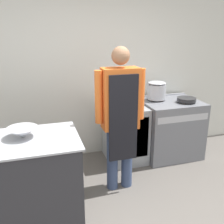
{
  "coord_description": "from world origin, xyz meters",
  "views": [
    {
      "loc": [
        -0.82,
        -1.83,
        1.98
      ],
      "look_at": [
        0.09,
        1.13,
        0.99
      ],
      "focal_mm": 42.0,
      "sensor_mm": 36.0,
      "label": 1
    }
  ],
  "objects_px": {
    "stock_pot": "(157,90)",
    "fridge_unit": "(125,133)",
    "person_cook": "(120,113)",
    "mixing_bowl": "(22,133)",
    "stove": "(170,128)",
    "saute_pan": "(186,99)"
  },
  "relations": [
    {
      "from": "fridge_unit",
      "to": "mixing_bowl",
      "type": "distance_m",
      "value": 1.78
    },
    {
      "from": "mixing_bowl",
      "to": "saute_pan",
      "type": "bearing_deg",
      "value": 16.77
    },
    {
      "from": "fridge_unit",
      "to": "person_cook",
      "type": "xyz_separation_m",
      "value": [
        -0.32,
        -0.71,
        0.58
      ]
    },
    {
      "from": "fridge_unit",
      "to": "mixing_bowl",
      "type": "relative_size",
      "value": 2.75
    },
    {
      "from": "stock_pot",
      "to": "saute_pan",
      "type": "height_order",
      "value": "stock_pot"
    },
    {
      "from": "person_cook",
      "to": "saute_pan",
      "type": "height_order",
      "value": "person_cook"
    },
    {
      "from": "person_cook",
      "to": "stock_pot",
      "type": "distance_m",
      "value": 1.16
    },
    {
      "from": "person_cook",
      "to": "mixing_bowl",
      "type": "xyz_separation_m",
      "value": [
        -1.11,
        -0.18,
        -0.05
      ]
    },
    {
      "from": "stove",
      "to": "mixing_bowl",
      "type": "bearing_deg",
      "value": -158.95
    },
    {
      "from": "stock_pot",
      "to": "fridge_unit",
      "type": "bearing_deg",
      "value": -172.47
    },
    {
      "from": "person_cook",
      "to": "saute_pan",
      "type": "xyz_separation_m",
      "value": [
        1.24,
        0.52,
        -0.07
      ]
    },
    {
      "from": "stove",
      "to": "stock_pot",
      "type": "relative_size",
      "value": 3.25
    },
    {
      "from": "fridge_unit",
      "to": "mixing_bowl",
      "type": "xyz_separation_m",
      "value": [
        -1.44,
        -0.9,
        0.53
      ]
    },
    {
      "from": "saute_pan",
      "to": "stock_pot",
      "type": "bearing_deg",
      "value": 145.74
    },
    {
      "from": "mixing_bowl",
      "to": "saute_pan",
      "type": "relative_size",
      "value": 1.11
    },
    {
      "from": "stove",
      "to": "fridge_unit",
      "type": "bearing_deg",
      "value": 175.39
    },
    {
      "from": "stove",
      "to": "fridge_unit",
      "type": "relative_size",
      "value": 1.06
    },
    {
      "from": "person_cook",
      "to": "saute_pan",
      "type": "bearing_deg",
      "value": 22.93
    },
    {
      "from": "stove",
      "to": "person_cook",
      "type": "bearing_deg",
      "value": -148.42
    },
    {
      "from": "fridge_unit",
      "to": "saute_pan",
      "type": "relative_size",
      "value": 3.07
    },
    {
      "from": "mixing_bowl",
      "to": "saute_pan",
      "type": "xyz_separation_m",
      "value": [
        2.35,
        0.71,
        -0.02
      ]
    },
    {
      "from": "stove",
      "to": "mixing_bowl",
      "type": "distance_m",
      "value": 2.39
    }
  ]
}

